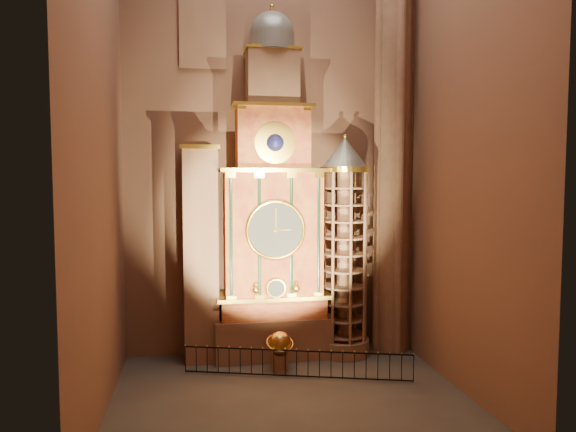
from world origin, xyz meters
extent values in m
plane|color=#383330|center=(0.00, 0.00, 0.00)|extent=(14.00, 14.00, 0.00)
plane|color=brown|center=(0.00, 6.00, 11.00)|extent=(22.00, 0.00, 22.00)
plane|color=brown|center=(-7.00, 0.00, 11.00)|extent=(0.00, 22.00, 22.00)
plane|color=brown|center=(7.00, 0.00, 11.00)|extent=(0.00, 22.00, 22.00)
cube|color=#8C634C|center=(0.00, 5.00, 1.00)|extent=(5.60, 2.20, 2.00)
cube|color=maroon|center=(0.00, 5.00, 2.50)|extent=(5.00, 2.00, 1.00)
cube|color=gold|center=(0.00, 4.95, 3.05)|extent=(5.40, 2.30, 0.18)
cube|color=maroon|center=(0.00, 5.00, 6.00)|extent=(4.60, 2.00, 6.00)
cylinder|color=black|center=(-2.05, 4.14, 6.00)|extent=(0.32, 0.32, 5.60)
cylinder|color=black|center=(-0.75, 4.14, 6.00)|extent=(0.32, 0.32, 5.60)
cylinder|color=black|center=(0.75, 4.14, 6.00)|extent=(0.32, 0.32, 5.60)
cylinder|color=black|center=(2.05, 4.14, 6.00)|extent=(0.32, 0.32, 5.60)
cube|color=gold|center=(0.00, 4.95, 9.05)|extent=(5.00, 2.25, 0.18)
cylinder|color=#2D3033|center=(0.00, 3.99, 6.30)|extent=(2.60, 0.12, 2.60)
torus|color=gold|center=(0.00, 3.94, 6.30)|extent=(2.80, 0.16, 2.80)
cylinder|color=gold|center=(0.00, 3.84, 3.60)|extent=(0.90, 0.10, 0.90)
sphere|color=gold|center=(-0.95, 3.89, 3.55)|extent=(0.36, 0.36, 0.36)
sphere|color=gold|center=(0.95, 3.89, 3.55)|extent=(0.36, 0.36, 0.36)
cube|color=maroon|center=(0.00, 5.00, 10.50)|extent=(3.40, 1.80, 3.00)
sphere|color=#0D1144|center=(0.00, 4.09, 10.30)|extent=(0.80, 0.80, 0.80)
cube|color=gold|center=(0.00, 4.95, 12.05)|extent=(3.80, 2.00, 0.15)
cube|color=#8C634C|center=(0.00, 5.00, 13.30)|extent=(2.40, 1.60, 2.60)
sphere|color=slate|center=(0.00, 5.00, 15.40)|extent=(2.10, 2.10, 2.10)
cylinder|color=gold|center=(0.00, 5.00, 16.30)|extent=(0.14, 0.14, 0.80)
cube|color=#8C634C|center=(-3.40, 5.00, 5.00)|extent=(1.60, 1.40, 10.00)
cube|color=gold|center=(-3.40, 4.58, 3.00)|extent=(1.35, 0.10, 2.10)
cube|color=#481B13|center=(-3.40, 4.52, 3.00)|extent=(1.05, 0.04, 1.75)
cube|color=gold|center=(-3.40, 4.58, 5.60)|extent=(1.35, 0.10, 2.10)
cube|color=#481B13|center=(-3.40, 4.52, 5.60)|extent=(1.05, 0.04, 1.75)
cube|color=gold|center=(-3.40, 4.58, 8.20)|extent=(1.35, 0.10, 2.10)
cube|color=#481B13|center=(-3.40, 4.52, 8.20)|extent=(1.05, 0.04, 1.75)
cube|color=gold|center=(-3.40, 5.00, 10.10)|extent=(1.80, 1.60, 0.20)
cylinder|color=#8C634C|center=(3.50, 4.70, 0.40)|extent=(2.50, 2.50, 0.80)
cylinder|color=#8C634C|center=(3.50, 4.70, 4.90)|extent=(0.70, 0.70, 8.20)
cylinder|color=gold|center=(3.50, 4.70, 9.10)|extent=(2.40, 2.40, 0.25)
cone|color=slate|center=(3.50, 4.70, 9.90)|extent=(2.30, 2.30, 1.50)
sphere|color=gold|center=(3.50, 4.70, 10.70)|extent=(0.20, 0.20, 0.20)
cylinder|color=#8C634C|center=(6.10, 5.00, 11.00)|extent=(1.60, 1.60, 22.00)
cylinder|color=#8C634C|center=(6.90, 5.00, 11.00)|extent=(0.44, 0.44, 22.00)
cylinder|color=#8C634C|center=(5.30, 5.00, 11.00)|extent=(0.44, 0.44, 22.00)
cylinder|color=#8C634C|center=(6.10, 5.80, 11.00)|extent=(0.44, 0.44, 22.00)
cylinder|color=#8C634C|center=(6.10, 4.20, 11.00)|extent=(0.44, 0.44, 22.00)
cube|color=navy|center=(-3.20, 5.94, 16.50)|extent=(2.00, 0.10, 5.00)
cube|color=#8C634C|center=(-3.20, 5.88, 16.50)|extent=(2.20, 0.06, 5.20)
cylinder|color=#8C634C|center=(0.04, 3.02, 0.39)|extent=(0.67, 0.67, 0.79)
sphere|color=#BF8536|center=(0.04, 3.02, 1.29)|extent=(1.01, 1.01, 1.01)
torus|color=#BF8536|center=(0.04, 3.02, 1.29)|extent=(1.38, 1.32, 0.54)
cube|color=black|center=(0.62, 2.03, 1.22)|extent=(9.55, 2.88, 0.05)
cube|color=black|center=(0.62, 2.03, 0.10)|extent=(9.55, 2.88, 0.05)
camera|label=1|loc=(-3.53, -19.30, 8.59)|focal=32.00mm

